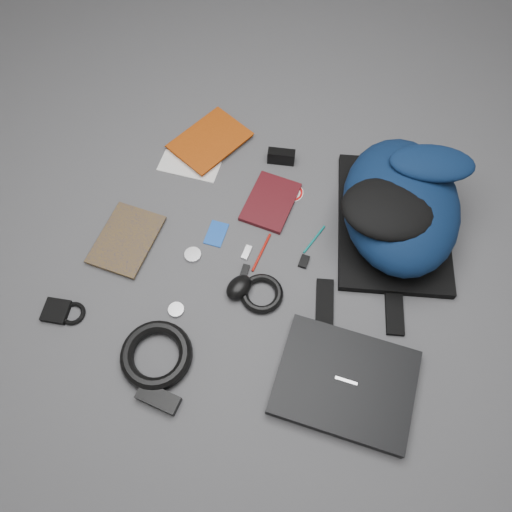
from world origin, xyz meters
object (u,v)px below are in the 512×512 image
at_px(backpack, 401,205).
at_px(mouse, 239,287).
at_px(textbook_red, 192,127).
at_px(comic_book, 102,232).
at_px(laptop, 345,382).
at_px(compact_camera, 281,157).
at_px(pouch, 56,311).
at_px(dvd_case, 271,202).
at_px(power_brick, 158,398).

bearing_deg(backpack, mouse, -149.65).
relative_size(textbook_red, comic_book, 1.08).
bearing_deg(laptop, mouse, 153.93).
bearing_deg(compact_camera, textbook_red, 163.21).
distance_m(backpack, mouse, 0.55).
bearing_deg(compact_camera, comic_book, -145.49).
bearing_deg(pouch, compact_camera, 64.57).
distance_m(laptop, comic_book, 0.88).
bearing_deg(textbook_red, comic_book, -76.80).
height_order(laptop, dvd_case, laptop).
bearing_deg(comic_book, laptop, -13.29).
bearing_deg(backpack, pouch, -158.74).
bearing_deg(power_brick, laptop, 28.09).
distance_m(textbook_red, dvd_case, 0.43).
xyz_separation_m(backpack, dvd_case, (-0.39, -0.09, -0.11)).
distance_m(laptop, power_brick, 0.51).
height_order(laptop, mouse, mouse).
bearing_deg(pouch, mouse, 32.20).
xyz_separation_m(textbook_red, pouch, (-0.03, -0.79, -0.00)).
relative_size(laptop, dvd_case, 1.79).
distance_m(laptop, compact_camera, 0.79).
height_order(textbook_red, compact_camera, compact_camera).
bearing_deg(dvd_case, textbook_red, 153.38).
relative_size(dvd_case, power_brick, 1.76).
relative_size(mouse, pouch, 1.23).
distance_m(backpack, pouch, 1.08).
height_order(textbook_red, power_brick, same).
distance_m(dvd_case, compact_camera, 0.18).
bearing_deg(dvd_case, mouse, -85.04).
height_order(compact_camera, mouse, compact_camera).
bearing_deg(dvd_case, power_brick, -93.67).
bearing_deg(textbook_red, power_brick, -47.93).
relative_size(backpack, pouch, 7.50).
distance_m(laptop, pouch, 0.86).
relative_size(textbook_red, mouse, 2.85).
bearing_deg(comic_book, dvd_case, 32.14).
bearing_deg(mouse, dvd_case, 113.06).
distance_m(comic_book, pouch, 0.29).
xyz_separation_m(laptop, textbook_red, (-0.82, 0.64, -0.00)).
xyz_separation_m(backpack, pouch, (-0.81, -0.71, -0.10)).
bearing_deg(power_brick, mouse, 80.06).
distance_m(dvd_case, power_brick, 0.71).
distance_m(mouse, power_brick, 0.39).
xyz_separation_m(comic_book, power_brick, (0.43, -0.38, 0.01)).
relative_size(textbook_red, power_brick, 2.19).
bearing_deg(compact_camera, mouse, -97.77).
distance_m(mouse, pouch, 0.54).
distance_m(backpack, comic_book, 0.94).
bearing_deg(backpack, compact_camera, 148.81).
height_order(comic_book, compact_camera, compact_camera).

